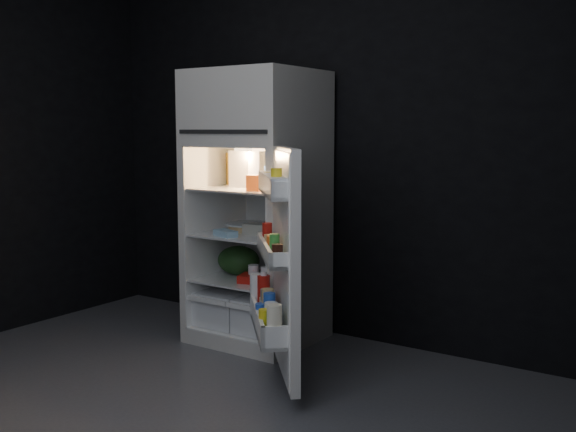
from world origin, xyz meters
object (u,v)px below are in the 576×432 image
Objects in this scene: egg_carton at (266,230)px; yogurt_tray at (261,279)px; milk_jug at (244,169)px; refrigerator at (259,198)px; fridge_door at (280,266)px.

egg_carton reaches higher than yogurt_tray.
milk_jug is 0.74m from yogurt_tray.
refrigerator is at bearing 137.86° from egg_carton.
egg_carton is (0.12, -0.08, -0.19)m from refrigerator.
fridge_door is 4.11× the size of egg_carton.
fridge_door is at bearing -46.50° from refrigerator.
refrigerator is at bearing 133.50° from fridge_door.
yogurt_tray is (0.13, -0.15, -0.50)m from refrigerator.
yogurt_tray is (-0.50, 0.51, -0.23)m from fridge_door.
yogurt_tray is at bearing -91.58° from egg_carton.
refrigerator reaches higher than milk_jug.
fridge_door reaches higher than yogurt_tray.
refrigerator is 6.44× the size of yogurt_tray.
milk_jug is at bearing 161.22° from egg_carton.
fridge_door is 1.06m from milk_jug.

